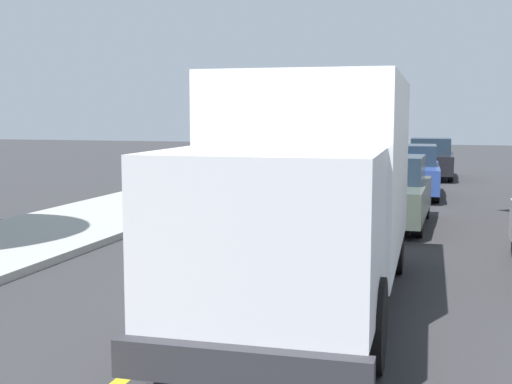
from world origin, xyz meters
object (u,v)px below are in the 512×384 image
at_px(parked_car_mid, 410,172).
at_px(parked_car_far, 431,159).
at_px(box_truck, 313,178).
at_px(parked_car_near, 388,193).

bearing_deg(parked_car_mid, parked_car_far, 86.25).
bearing_deg(box_truck, parked_car_far, 86.97).
bearing_deg(box_truck, parked_car_mid, 87.33).
xyz_separation_m(parked_car_mid, parked_car_far, (0.43, 6.59, 0.00)).
xyz_separation_m(parked_car_near, parked_car_mid, (0.16, 5.98, 0.00)).
bearing_deg(parked_car_far, box_truck, -93.03).
distance_m(box_truck, parked_car_near, 7.02).
xyz_separation_m(box_truck, parked_car_far, (1.03, 19.52, -0.97)).
bearing_deg(parked_car_far, parked_car_near, -92.68).
relative_size(box_truck, parked_car_far, 1.64).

